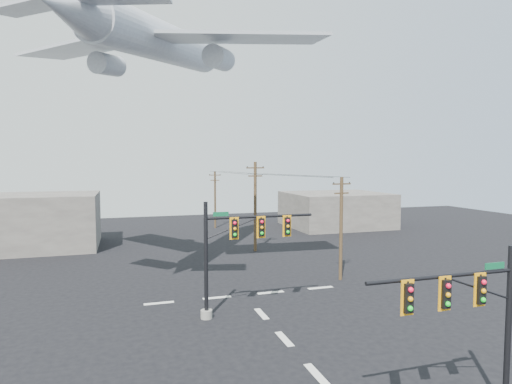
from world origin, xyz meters
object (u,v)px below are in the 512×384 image
object	(u,v)px
utility_pole_b	(255,205)
utility_pole_c	(215,198)
signal_mast_far	(234,251)
airliner	(163,43)
utility_pole_a	(341,226)
signal_mast_near	(477,324)

from	to	relation	value
utility_pole_b	utility_pole_c	distance (m)	17.30
signal_mast_far	airliner	xyz separation A→B (m)	(-3.23, 10.38, 14.98)
utility_pole_b	airliner	bearing A→B (deg)	-138.73
signal_mast_far	utility_pole_a	bearing A→B (deg)	27.71
signal_mast_near	utility_pole_c	xyz separation A→B (m)	(0.39, 48.51, 0.67)
signal_mast_near	signal_mast_far	bearing A→B (deg)	113.85
signal_mast_near	utility_pole_c	size ratio (longest dim) A/B	0.79
signal_mast_near	utility_pole_a	size ratio (longest dim) A/B	0.78
utility_pole_c	utility_pole_a	bearing A→B (deg)	-67.03
signal_mast_far	utility_pole_c	bearing A→B (deg)	80.14
airliner	utility_pole_b	bearing A→B (deg)	-22.26
signal_mast_near	utility_pole_b	world-z (taller)	utility_pole_b
utility_pole_b	utility_pole_c	world-z (taller)	utility_pole_b
signal_mast_near	signal_mast_far	distance (m)	14.29
signal_mast_near	signal_mast_far	size ratio (longest dim) A/B	0.89
signal_mast_near	airliner	size ratio (longest dim) A/B	0.25
utility_pole_a	utility_pole_c	size ratio (longest dim) A/B	1.01
utility_pole_c	airliner	size ratio (longest dim) A/B	0.32
utility_pole_a	utility_pole_b	distance (m)	13.23
utility_pole_c	airliner	distance (m)	30.55
utility_pole_a	utility_pole_c	xyz separation A→B (m)	(-4.08, 30.07, -0.05)
utility_pole_a	utility_pole_b	xyz separation A→B (m)	(-3.30, 12.80, 0.65)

